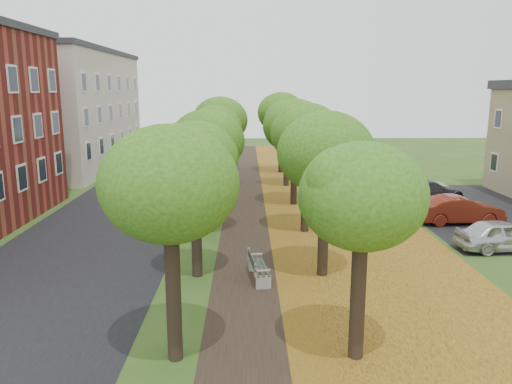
{
  "coord_description": "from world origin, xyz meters",
  "views": [
    {
      "loc": [
        -0.28,
        -12.12,
        7.04
      ],
      "look_at": [
        0.12,
        9.7,
        2.5
      ],
      "focal_mm": 35.0,
      "sensor_mm": 36.0,
      "label": 1
    }
  ],
  "objects_px": {
    "bench": "(258,267)",
    "car_silver": "(503,235)",
    "car_grey": "(427,191)",
    "car_red": "(460,210)",
    "car_white": "(417,187)"
  },
  "relations": [
    {
      "from": "car_grey",
      "to": "car_white",
      "type": "bearing_deg",
      "value": -19.86
    },
    {
      "from": "bench",
      "to": "car_silver",
      "type": "relative_size",
      "value": 0.51
    },
    {
      "from": "car_silver",
      "to": "car_grey",
      "type": "xyz_separation_m",
      "value": [
        0.0,
        9.42,
        0.03
      ]
    },
    {
      "from": "car_red",
      "to": "car_white",
      "type": "height_order",
      "value": "car_red"
    },
    {
      "from": "car_grey",
      "to": "car_white",
      "type": "relative_size",
      "value": 1.04
    },
    {
      "from": "bench",
      "to": "car_silver",
      "type": "distance_m",
      "value": 11.38
    },
    {
      "from": "car_silver",
      "to": "car_white",
      "type": "height_order",
      "value": "car_silver"
    },
    {
      "from": "car_red",
      "to": "bench",
      "type": "bearing_deg",
      "value": 123.07
    },
    {
      "from": "bench",
      "to": "car_white",
      "type": "xyz_separation_m",
      "value": [
        10.89,
        14.54,
        0.18
      ]
    },
    {
      "from": "car_red",
      "to": "car_silver",
      "type": "bearing_deg",
      "value": 177.32
    },
    {
      "from": "bench",
      "to": "car_grey",
      "type": "bearing_deg",
      "value": -48.16
    },
    {
      "from": "car_white",
      "to": "car_grey",
      "type": "bearing_deg",
      "value": -164.76
    },
    {
      "from": "bench",
      "to": "car_silver",
      "type": "height_order",
      "value": "car_silver"
    },
    {
      "from": "car_red",
      "to": "car_grey",
      "type": "height_order",
      "value": "car_red"
    },
    {
      "from": "car_white",
      "to": "bench",
      "type": "bearing_deg",
      "value": 158.4
    }
  ]
}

